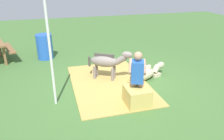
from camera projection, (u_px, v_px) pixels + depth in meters
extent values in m
plane|color=#426B33|center=(121.00, 85.00, 6.37)|extent=(24.00, 24.00, 0.00)
cube|color=tan|center=(110.00, 83.00, 6.44)|extent=(3.18, 2.12, 0.02)
cube|color=tan|center=(137.00, 96.00, 5.31)|extent=(0.60, 0.55, 0.46)
cylinder|color=tan|center=(133.00, 81.00, 5.43)|extent=(0.42, 0.28, 0.14)
cylinder|color=tan|center=(132.00, 88.00, 5.73)|extent=(0.11, 0.11, 0.46)
cube|color=black|center=(132.00, 94.00, 5.80)|extent=(0.24, 0.17, 0.06)
cylinder|color=tan|center=(141.00, 81.00, 5.41)|extent=(0.42, 0.28, 0.14)
cylinder|color=tan|center=(140.00, 88.00, 5.71)|extent=(0.11, 0.11, 0.46)
cube|color=black|center=(140.00, 95.00, 5.79)|extent=(0.24, 0.17, 0.06)
cube|color=#2659B2|center=(137.00, 72.00, 5.11)|extent=(0.38, 0.37, 0.52)
cylinder|color=tan|center=(131.00, 66.00, 5.27)|extent=(0.50, 0.27, 0.26)
cylinder|color=tan|center=(144.00, 67.00, 5.24)|extent=(0.50, 0.27, 0.26)
sphere|color=tan|center=(138.00, 56.00, 4.96)|extent=(0.20, 0.20, 0.20)
ellipsoid|color=slate|center=(104.00, 61.00, 6.54)|extent=(0.71, 0.88, 0.34)
cylinder|color=slate|center=(114.00, 72.00, 6.70)|extent=(0.09, 0.09, 0.40)
cylinder|color=slate|center=(112.00, 75.00, 6.52)|extent=(0.09, 0.09, 0.40)
cylinder|color=slate|center=(97.00, 71.00, 6.84)|extent=(0.09, 0.09, 0.40)
cylinder|color=slate|center=(95.00, 73.00, 6.66)|extent=(0.09, 0.09, 0.40)
cylinder|color=slate|center=(121.00, 60.00, 6.38)|extent=(0.34, 0.41, 0.33)
ellipsoid|color=slate|center=(127.00, 55.00, 6.27)|extent=(0.30, 0.36, 0.20)
cube|color=#433D3A|center=(104.00, 55.00, 6.46)|extent=(0.36, 0.55, 0.08)
cylinder|color=#433D3A|center=(89.00, 61.00, 6.67)|extent=(0.07, 0.07, 0.30)
ellipsoid|color=beige|center=(142.00, 75.00, 6.62)|extent=(0.65, 0.96, 0.36)
cube|color=beige|center=(155.00, 74.00, 6.95)|extent=(0.32, 0.34, 0.10)
cylinder|color=beige|center=(156.00, 69.00, 6.88)|extent=(0.26, 0.33, 0.30)
ellipsoid|color=beige|center=(160.00, 65.00, 6.94)|extent=(0.25, 0.33, 0.20)
cube|color=beige|center=(145.00, 68.00, 6.58)|extent=(0.21, 0.44, 0.08)
cylinder|color=blue|center=(45.00, 47.00, 8.28)|extent=(0.58, 0.58, 0.93)
cylinder|color=silver|center=(51.00, 56.00, 4.98)|extent=(0.06, 0.06, 2.44)
cube|color=brown|center=(9.00, 48.00, 8.22)|extent=(1.50, 0.68, 0.05)
cube|color=brown|center=(5.00, 56.00, 7.70)|extent=(0.08, 0.08, 0.69)
cube|color=brown|center=(0.00, 48.00, 8.55)|extent=(0.08, 0.08, 0.69)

